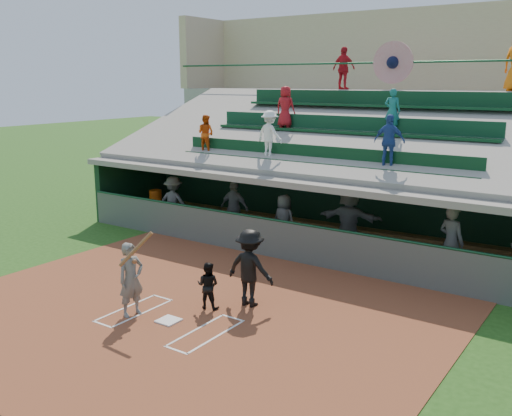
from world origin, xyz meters
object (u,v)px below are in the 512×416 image
Objects in this scene: catcher at (208,285)px; water_cooler at (155,196)px; batter_at_plate at (131,279)px; white_table at (154,212)px; home_plate at (169,321)px.

catcher is 8.44m from water_cooler.
white_table is at bearing 131.11° from batter_at_plate.
home_plate is at bearing 62.05° from catcher.
batter_at_plate is at bearing -49.30° from water_cooler.
white_table reaches higher than home_plate.
home_plate is at bearing -44.30° from water_cooler.
batter_at_plate is 2.57× the size of white_table.
batter_at_plate is 4.43× the size of water_cooler.
home_plate is 0.97× the size of water_cooler.
batter_at_plate reaches higher than white_table.
batter_at_plate reaches higher than home_plate.
water_cooler is at bearing 130.70° from batter_at_plate.
home_plate is at bearing 12.07° from batter_at_plate.
catcher is 2.41× the size of water_cooler.
catcher is at bearing -43.07° from white_table.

